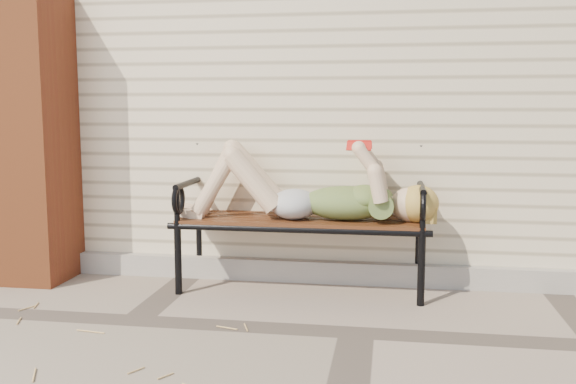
# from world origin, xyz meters

# --- Properties ---
(ground) EXTENTS (80.00, 80.00, 0.00)m
(ground) POSITION_xyz_m (0.00, 0.00, 0.00)
(ground) COLOR gray
(ground) RESTS_ON ground
(house_wall) EXTENTS (8.00, 4.00, 3.00)m
(house_wall) POSITION_xyz_m (0.00, 3.00, 1.50)
(house_wall) COLOR beige
(house_wall) RESTS_ON ground
(foundation_strip) EXTENTS (8.00, 0.10, 0.15)m
(foundation_strip) POSITION_xyz_m (0.00, 0.97, 0.07)
(foundation_strip) COLOR #A59F95
(foundation_strip) RESTS_ON ground
(brick_pillar) EXTENTS (0.50, 0.50, 2.00)m
(brick_pillar) POSITION_xyz_m (-2.30, 0.75, 1.00)
(brick_pillar) COLOR #954621
(brick_pillar) RESTS_ON ground
(garden_bench) EXTENTS (1.74, 0.69, 1.13)m
(garden_bench) POSITION_xyz_m (-0.41, 0.88, 0.63)
(garden_bench) COLOR black
(garden_bench) RESTS_ON ground
(reading_woman) EXTENTS (1.65, 0.37, 0.52)m
(reading_woman) POSITION_xyz_m (-0.40, 0.75, 0.67)
(reading_woman) COLOR #09303F
(reading_woman) RESTS_ON ground
(straw_scatter) EXTENTS (2.98, 1.73, 0.01)m
(straw_scatter) POSITION_xyz_m (-1.17, -0.49, 0.01)
(straw_scatter) COLOR tan
(straw_scatter) RESTS_ON ground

